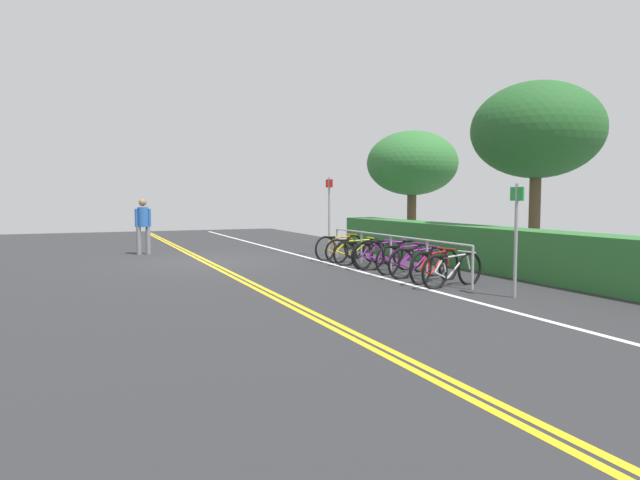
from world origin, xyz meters
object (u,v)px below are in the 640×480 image
bicycle_7 (435,266)px  tree_near_left (412,164)px  bicycle_0 (340,247)px  pedestrian (143,222)px  sign_post_far (516,229)px  bicycle_3 (378,254)px  bike_rack (391,244)px  bicycle_4 (388,255)px  bicycle_8 (453,270)px  bicycle_2 (363,253)px  bicycle_5 (405,259)px  bicycle_1 (355,250)px  sign_post_near (329,209)px  bicycle_6 (418,262)px  tree_mid (537,131)px

bicycle_7 → tree_near_left: bearing=151.4°
bicycle_0 → pedestrian: pedestrian is taller
bicycle_7 → sign_post_far: 2.27m
bicycle_3 → sign_post_far: bearing=1.6°
bicycle_7 → bike_rack: bearing=176.5°
pedestrian → tree_near_left: (0.98, 8.99, 1.94)m
bike_rack → bicycle_0: (-2.69, -0.11, -0.30)m
bicycle_4 → bicycle_8: bearing=-2.2°
bicycle_2 → bicycle_5: 1.86m
bicycle_1 → bicycle_5: 2.49m
bicycle_3 → sign_post_near: sign_post_near is taller
bicycle_6 → tree_near_left: 8.13m
bike_rack → bicycle_8: 2.69m
bike_rack → bicycle_3: bike_rack is taller
tree_near_left → bicycle_2: bearing=-44.5°
bicycle_1 → bicycle_5: size_ratio=1.02×
bicycle_7 → pedestrian: bearing=-149.3°
bicycle_4 → bicycle_6: bicycle_4 is taller
bicycle_3 → pedestrian: pedestrian is taller
bicycle_1 → tree_near_left: (-3.44, 3.91, 2.60)m
bicycle_6 → bicycle_3: bearing=178.8°
bike_rack → bicycle_8: (2.67, -0.13, -0.31)m
tree_mid → pedestrian: bearing=-126.4°
tree_near_left → bike_rack: bearing=-36.2°
sign_post_near → tree_near_left: (-1.71, 3.92, 1.52)m
bicycle_2 → bicycle_4: bicycle_4 is taller
bicycle_6 → tree_near_left: bearing=149.2°
bicycle_1 → sign_post_far: 6.09m
bicycle_4 → bicycle_8: bicycle_4 is taller
bicycle_3 → tree_near_left: size_ratio=0.41×
bicycle_0 → bicycle_2: bearing=0.4°
bicycle_0 → bicycle_7: (4.74, -0.01, -0.01)m
pedestrian → tree_near_left: tree_near_left is taller
tree_near_left → tree_mid: 5.77m
bicycle_7 → tree_mid: (-1.64, 4.18, 3.14)m
bike_rack → bicycle_2: bike_rack is taller
bike_rack → sign_post_far: 4.17m
bicycle_3 → bicycle_8: size_ratio=1.00×
bicycle_8 → sign_post_near: bearing=179.0°
bicycle_2 → bicycle_8: bearing=-0.4°
sign_post_near → sign_post_far: sign_post_near is taller
bicycle_0 → tree_mid: bearing=53.4°
bicycle_2 → bicycle_4: size_ratio=1.02×
sign_post_far → tree_mid: 5.85m
bicycle_0 → bicycle_4: bicycle_4 is taller
bicycle_4 → tree_near_left: 7.06m
bicycle_2 → bicycle_6: bicycle_6 is taller
bicycle_7 → sign_post_far: bearing=7.2°
bicycle_3 → bicycle_5: 1.26m
bicycle_3 → tree_mid: bearing=75.3°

